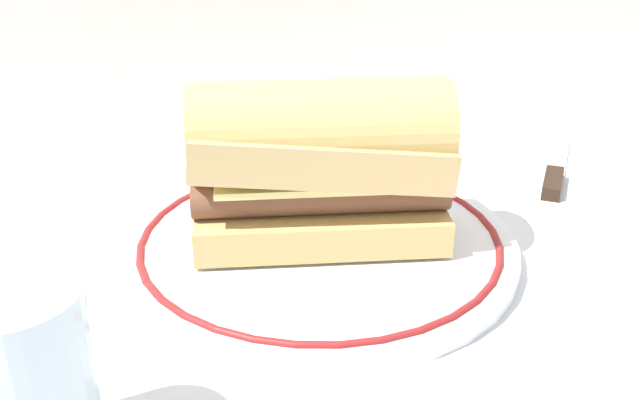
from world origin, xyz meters
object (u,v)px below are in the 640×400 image
(plate, at_px, (320,244))
(butter_knife, at_px, (555,169))
(drinking_glass, at_px, (29,394))
(sausage_sandwich, at_px, (320,160))

(plate, xyz_separation_m, butter_knife, (0.26, 0.08, -0.00))
(drinking_glass, distance_m, butter_knife, 0.52)
(plate, bearing_deg, sausage_sandwich, -90.00)
(sausage_sandwich, height_order, butter_knife, sausage_sandwich)
(plate, height_order, drinking_glass, drinking_glass)
(drinking_glass, height_order, butter_knife, drinking_glass)
(plate, height_order, sausage_sandwich, sausage_sandwich)
(sausage_sandwich, bearing_deg, butter_knife, 29.30)
(sausage_sandwich, bearing_deg, drinking_glass, -127.95)
(drinking_glass, bearing_deg, butter_knife, 29.07)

